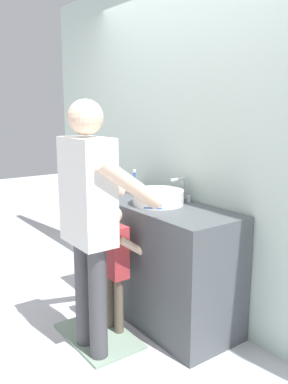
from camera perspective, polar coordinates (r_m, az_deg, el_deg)
ground_plane at (r=3.19m, az=-2.30°, el=-18.28°), size 14.00×14.00×0.00m
back_wall at (r=3.16m, az=6.97°, el=7.16°), size 4.40×0.08×2.70m
vanity_cabinet at (r=3.16m, az=2.24°, el=-9.63°), size 1.31×0.54×0.89m
sink_basin at (r=3.00m, az=2.01°, el=-0.70°), size 0.38×0.38×0.11m
faucet at (r=3.14m, az=5.27°, el=0.26°), size 0.18×0.14×0.18m
toothbrush_cup at (r=3.36m, az=-1.16°, el=0.61°), size 0.07×0.07×0.21m
bath_mat at (r=3.08m, az=-6.41°, el=-19.39°), size 0.64×0.40×0.02m
child_toddler at (r=2.90m, az=-4.07°, el=-9.24°), size 0.29×0.29×0.94m
adult_parent at (r=2.55m, az=-7.53°, el=-2.13°), size 0.51×0.54×1.65m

